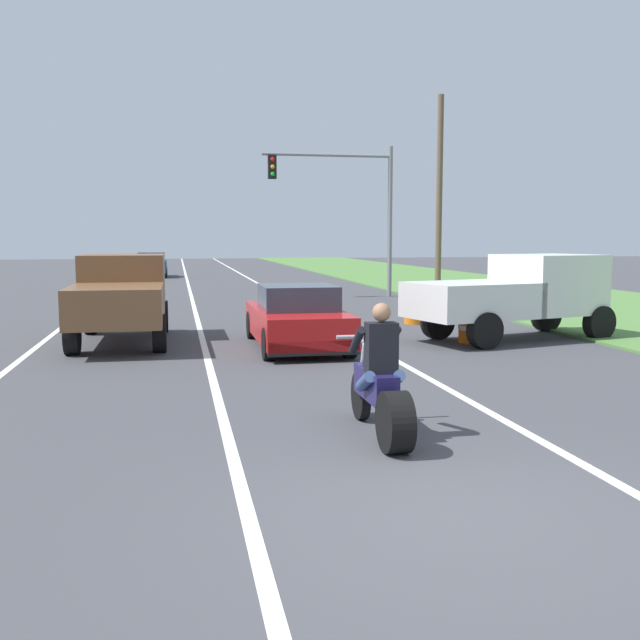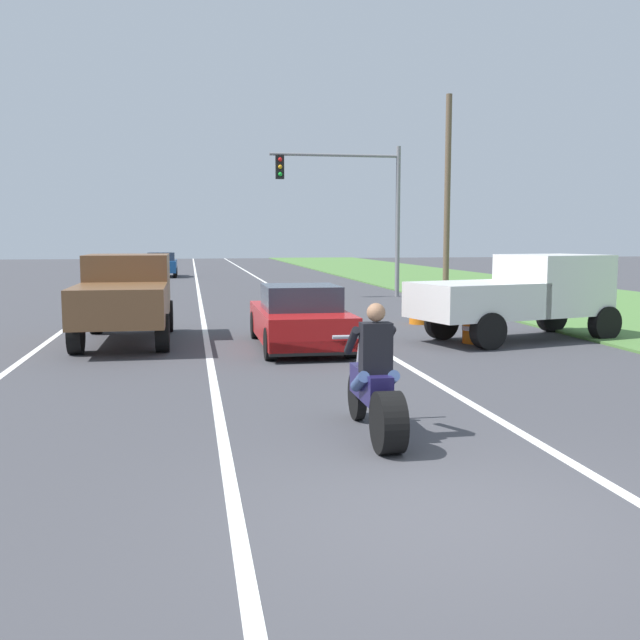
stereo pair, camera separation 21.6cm
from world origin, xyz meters
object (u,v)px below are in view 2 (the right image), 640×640
(pickup_truck_right_shoulder_white, at_px, (522,293))
(construction_barrel_mid, at_px, (420,306))
(motorcycle_with_rider, at_px, (375,390))
(traffic_light_mast_near, at_px, (358,196))
(construction_barrel_nearest, at_px, (475,321))
(sports_car_red, at_px, (300,319))
(distant_car_far_ahead, at_px, (162,264))
(pickup_truck_left_lane_brown, at_px, (125,294))

(pickup_truck_right_shoulder_white, relative_size, construction_barrel_mid, 5.14)
(motorcycle_with_rider, bearing_deg, traffic_light_mast_near, 77.65)
(traffic_light_mast_near, relative_size, construction_barrel_nearest, 6.00)
(pickup_truck_right_shoulder_white, xyz_separation_m, construction_barrel_nearest, (-1.24, -0.28, -0.60))
(sports_car_red, distance_m, distant_car_far_ahead, 30.51)
(traffic_light_mast_near, bearing_deg, pickup_truck_right_shoulder_white, -85.68)
(pickup_truck_right_shoulder_white, bearing_deg, motorcycle_with_rider, -125.50)
(motorcycle_with_rider, bearing_deg, pickup_truck_left_lane_brown, 112.03)
(motorcycle_with_rider, xyz_separation_m, construction_barrel_mid, (4.11, 11.15, -0.09))
(traffic_light_mast_near, distance_m, distant_car_far_ahead, 19.31)
(sports_car_red, height_order, traffic_light_mast_near, traffic_light_mast_near)
(pickup_truck_right_shoulder_white, height_order, construction_barrel_nearest, pickup_truck_right_shoulder_white)
(sports_car_red, height_order, pickup_truck_left_lane_brown, pickup_truck_left_lane_brown)
(distant_car_far_ahead, bearing_deg, motorcycle_with_rider, -84.18)
(construction_barrel_nearest, bearing_deg, traffic_light_mast_near, 88.80)
(distant_car_far_ahead, bearing_deg, construction_barrel_nearest, -75.11)
(pickup_truck_right_shoulder_white, bearing_deg, traffic_light_mast_near, 94.32)
(motorcycle_with_rider, distance_m, pickup_truck_left_lane_brown, 9.59)
(pickup_truck_right_shoulder_white, bearing_deg, construction_barrel_nearest, -167.20)
(pickup_truck_right_shoulder_white, bearing_deg, sports_car_red, -176.86)
(sports_car_red, height_order, construction_barrel_nearest, sports_car_red)
(pickup_truck_left_lane_brown, relative_size, construction_barrel_mid, 4.80)
(motorcycle_with_rider, bearing_deg, sports_car_red, 88.49)
(pickup_truck_right_shoulder_white, bearing_deg, distant_car_far_ahead, 107.21)
(traffic_light_mast_near, xyz_separation_m, distant_car_far_ahead, (-8.31, 17.12, -3.27))
(sports_car_red, xyz_separation_m, pickup_truck_left_lane_brown, (-3.79, 1.53, 0.48))
(pickup_truck_left_lane_brown, bearing_deg, construction_barrel_mid, 16.43)
(construction_barrel_mid, height_order, distant_car_far_ahead, distant_car_far_ahead)
(traffic_light_mast_near, relative_size, distant_car_far_ahead, 1.50)
(sports_car_red, height_order, pickup_truck_right_shoulder_white, pickup_truck_right_shoulder_white)
(motorcycle_with_rider, distance_m, pickup_truck_right_shoulder_white, 9.40)
(motorcycle_with_rider, relative_size, pickup_truck_left_lane_brown, 0.46)
(motorcycle_with_rider, bearing_deg, construction_barrel_mid, 69.77)
(construction_barrel_nearest, bearing_deg, sports_car_red, -179.91)
(sports_car_red, distance_m, pickup_truck_right_shoulder_white, 5.29)
(sports_car_red, height_order, construction_barrel_mid, sports_car_red)
(traffic_light_mast_near, height_order, distant_car_far_ahead, traffic_light_mast_near)
(traffic_light_mast_near, bearing_deg, pickup_truck_left_lane_brown, -124.87)
(construction_barrel_mid, bearing_deg, distant_car_far_ahead, 106.71)
(pickup_truck_left_lane_brown, xyz_separation_m, distant_car_far_ahead, (-0.24, 28.71, -0.33))
(pickup_truck_left_lane_brown, height_order, construction_barrel_mid, pickup_truck_left_lane_brown)
(construction_barrel_nearest, height_order, construction_barrel_mid, same)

